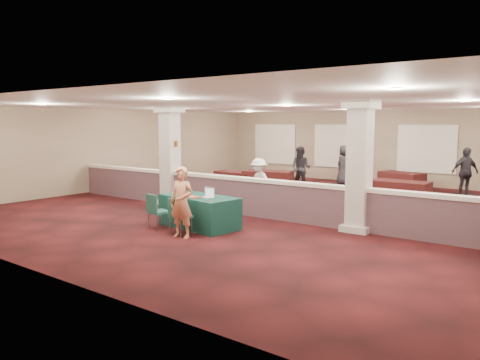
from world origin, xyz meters
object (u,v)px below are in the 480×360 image
Objects in this scene: conf_chair_main at (178,214)px; conf_chair_side at (156,209)px; far_table_front_center at (254,191)px; far_table_front_right at (379,207)px; far_table_back_right at (400,192)px; attendee_c at (465,172)px; far_table_front_left at (235,180)px; attendee_b at (259,182)px; woman at (182,202)px; far_table_back_left at (268,180)px; near_table at (199,212)px; far_table_back_center at (401,181)px; attendee_a at (301,168)px; attendee_d at (344,165)px.

conf_chair_side is at bearing 176.75° from conf_chair_main.
far_table_front_center reaches higher than far_table_front_right.
attendee_c reaches higher than far_table_back_right.
attendee_b is (3.18, -2.91, 0.43)m from far_table_front_left.
woman reaches higher than far_table_back_left.
conf_chair_main is 0.58× the size of attendee_b.
far_table_back_center is at bearing 86.60° from near_table.
woman is at bearing -61.12° from near_table.
woman is at bearing -60.91° from far_table_front_left.
far_table_back_left is at bearing 110.42° from conf_chair_main.
attendee_a is (1.04, 0.80, 0.48)m from far_table_back_left.
far_table_front_center is at bearing -115.02° from far_table_back_center.
woman is at bearing -0.58° from conf_chair_side.
attendee_b is at bearing -175.58° from far_table_front_right.
attendee_a is at bearing 103.74° from conf_chair_side.
attendee_d is (3.24, 3.50, 0.53)m from far_table_front_left.
conf_chair_side is at bearing -119.00° from near_table.
attendee_d reaches higher than woman.
far_table_front_center is at bearing 106.93° from attendee_d.
conf_chair_side is 0.59× the size of attendee_b.
woman is 8.19m from far_table_back_right.
near_table is 3.57m from attendee_b.
attendee_a is 0.97× the size of attendee_c.
attendee_d is at bearing 98.74° from conf_chair_side.
far_table_front_center is at bearing -64.97° from far_table_back_left.
attendee_a reaches higher than far_table_back_right.
far_table_back_left is 5.26m from far_table_back_right.
woman is 0.92× the size of attendee_c.
attendee_a is at bearing 23.75° from far_table_front_left.
near_table reaches higher than far_table_front_left.
far_table_back_right is at bearing 72.59° from conf_chair_main.
attendee_a is (-1.47, 8.47, 0.35)m from conf_chair_main.
near_table is 7.33m from far_table_back_right.
attendee_d reaches higher than far_table_front_center.
far_table_front_center reaches higher than far_table_back_left.
far_table_back_right is at bearing 54.83° from attendee_b.
far_table_front_right is at bearing -82.80° from far_table_back_right.
far_table_front_right is 7.23m from attendee_d.
conf_chair_side is at bearing -103.34° from far_table_back_center.
conf_chair_side is 4.40m from attendee_b.
near_table is 1.21× the size of far_table_back_center.
attendee_c is (6.68, 2.80, 0.51)m from far_table_back_left.
attendee_b reaches higher than far_table_back_left.
conf_chair_main is 4.91m from far_table_front_center.
attendee_d is at bearing 126.40° from attendee_c.
woman is 11.03m from attendee_d.
near_table is at bearing -163.44° from attendee_c.
far_table_front_center is 1.14× the size of attendee_a.
attendee_d is (0.76, 2.41, -0.00)m from attendee_a.
woman reaches higher than far_table_back_center.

